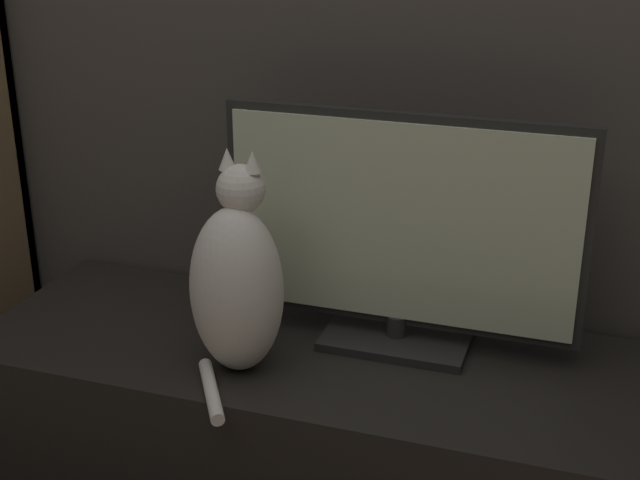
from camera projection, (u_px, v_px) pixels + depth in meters
name	position (u px, v px, depth m)	size (l,w,h in m)	color
tv_stand	(321.00, 429.00, 2.05)	(1.57, 0.55, 0.41)	black
tv	(401.00, 234.00, 1.91)	(0.79, 0.19, 0.53)	black
cat	(238.00, 283.00, 1.84)	(0.21, 0.33, 0.48)	silver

